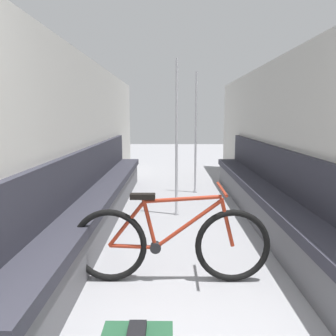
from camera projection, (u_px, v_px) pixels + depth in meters
wall_left at (76, 142)px, 3.87m from camera, size 0.10×9.57×2.12m
wall_right at (293, 142)px, 3.85m from camera, size 0.10×9.57×2.12m
bench_seat_row_left at (99, 199)px, 4.10m from camera, size 0.41×5.48×0.97m
bench_seat_row_right at (268, 200)px, 4.09m from camera, size 0.41×5.48×0.97m
bicycle at (171, 243)px, 2.68m from camera, size 1.63×0.46×0.80m
grab_pole_near at (177, 141)px, 4.41m from camera, size 0.08×0.08×2.10m
grab_pole_far at (196, 135)px, 5.72m from camera, size 0.08×0.08×2.10m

